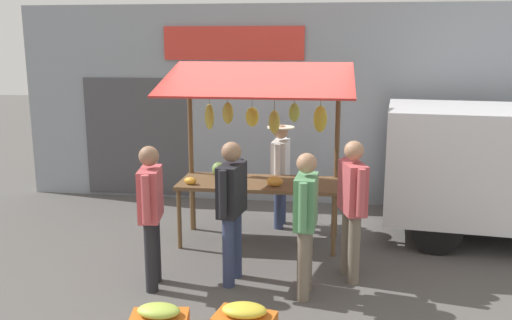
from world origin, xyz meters
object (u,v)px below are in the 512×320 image
(shopper_with_shopping_bag, at_px, (352,200))
(vendor_with_sunhat, at_px, (280,167))
(shopper_with_ponytail, at_px, (232,202))
(shopper_in_grey_tee, at_px, (151,207))
(shopper_in_striped_shirt, at_px, (306,215))
(market_stall, at_px, (259,134))

(shopper_with_shopping_bag, bearing_deg, vendor_with_sunhat, 13.88)
(shopper_with_ponytail, bearing_deg, vendor_with_sunhat, -1.67)
(shopper_with_ponytail, height_order, shopper_in_grey_tee, shopper_with_ponytail)
(vendor_with_sunhat, relative_size, shopper_in_grey_tee, 0.95)
(shopper_in_grey_tee, bearing_deg, vendor_with_sunhat, -37.29)
(shopper_in_striped_shirt, relative_size, shopper_with_shopping_bag, 0.97)
(market_stall, relative_size, shopper_with_shopping_bag, 1.49)
(vendor_with_sunhat, relative_size, shopper_in_striped_shirt, 0.97)
(shopper_in_striped_shirt, height_order, shopper_with_ponytail, shopper_with_ponytail)
(market_stall, relative_size, vendor_with_sunhat, 1.59)
(shopper_with_ponytail, bearing_deg, shopper_in_grey_tee, 114.34)
(market_stall, distance_m, vendor_with_sunhat, 0.97)
(shopper_in_striped_shirt, height_order, shopper_with_shopping_bag, shopper_with_shopping_bag)
(shopper_in_striped_shirt, relative_size, shopper_with_ponytail, 0.97)
(market_stall, xyz_separation_m, shopper_in_striped_shirt, (-0.73, 1.64, -0.61))
(vendor_with_sunhat, bearing_deg, shopper_with_shopping_bag, 33.15)
(market_stall, distance_m, shopper_with_shopping_bag, 1.77)
(market_stall, bearing_deg, shopper_with_ponytail, 84.75)
(market_stall, bearing_deg, shopper_in_striped_shirt, 113.97)
(shopper_with_ponytail, bearing_deg, market_stall, 2.94)
(vendor_with_sunhat, bearing_deg, shopper_with_ponytail, -5.59)
(vendor_with_sunhat, relative_size, shopper_with_ponytail, 0.94)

